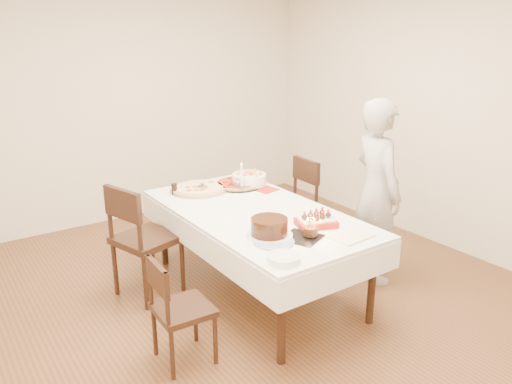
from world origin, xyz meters
TOP-DOWN VIEW (x-y plane):
  - floor at (0.00, 0.00)m, footprint 5.00×5.00m
  - wall_back at (0.00, 2.50)m, footprint 4.50×0.04m
  - wall_right at (2.25, 0.00)m, footprint 0.04×5.00m
  - dining_table at (0.02, 0.06)m, footprint 1.24×2.19m
  - chair_right_savory at (0.81, 0.59)m, footprint 0.51×0.51m
  - chair_left_savory at (-0.77, 0.56)m, footprint 0.65×0.65m
  - chair_left_dessert at (-0.95, -0.46)m, footprint 0.42×0.42m
  - person at (1.06, -0.34)m, footprint 0.56×0.70m
  - pizza_white at (-0.11, 0.83)m, footprint 0.72×0.72m
  - pizza_pepperoni at (0.28, 0.76)m, footprint 0.58×0.58m
  - red_placemat at (0.44, 0.50)m, footprint 0.24×0.24m
  - pasta_bowl at (0.39, 0.71)m, footprint 0.41×0.41m
  - taper_candle at (0.21, 0.58)m, footprint 0.07×0.07m
  - shaker_pair at (0.19, 0.61)m, footprint 0.10×0.10m
  - cola_glass at (-0.34, 0.88)m, footprint 0.07×0.07m
  - layer_cake at (-0.20, -0.43)m, footprint 0.43×0.43m
  - cake_board at (-0.03, -0.60)m, footprint 0.35×0.35m
  - birthday_cake at (0.04, -0.62)m, footprint 0.14×0.14m
  - strawberry_box at (0.21, -0.49)m, footprint 0.35×0.29m
  - box_lid at (0.29, -0.80)m, footprint 0.33×0.23m
  - plate_stack at (-0.38, -0.84)m, footprint 0.25×0.25m
  - china_plate at (-0.25, -0.56)m, footprint 0.30×0.30m

SIDE VIEW (x-z plane):
  - floor at x=0.00m, z-range 0.00..0.00m
  - dining_table at x=0.02m, z-range 0.00..0.75m
  - chair_left_dessert at x=-0.95m, z-range 0.00..0.79m
  - chair_right_savory at x=0.81m, z-range 0.00..0.96m
  - chair_left_savory at x=-0.77m, z-range 0.00..1.02m
  - red_placemat at x=0.44m, z-range 0.75..0.75m
  - cake_board at x=-0.03m, z-range 0.74..0.76m
  - box_lid at x=0.29m, z-range 0.74..0.76m
  - china_plate at x=-0.25m, z-range 0.75..0.76m
  - pizza_white at x=-0.11m, z-range 0.75..0.79m
  - pizza_pepperoni at x=0.28m, z-range 0.75..0.79m
  - plate_stack at x=-0.38m, z-range 0.75..0.80m
  - strawberry_box at x=0.21m, z-range 0.75..0.83m
  - cola_glass at x=-0.34m, z-range 0.75..0.85m
  - shaker_pair at x=0.19m, z-range 0.75..0.86m
  - pasta_bowl at x=0.39m, z-range 0.76..0.87m
  - layer_cake at x=-0.20m, z-range 0.75..0.89m
  - birthday_cake at x=0.04m, z-range 0.76..0.89m
  - person at x=1.06m, z-range 0.00..1.67m
  - taper_candle at x=0.21m, z-range 0.75..1.04m
  - wall_back at x=0.00m, z-range 0.00..2.70m
  - wall_right at x=2.25m, z-range 0.00..2.70m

